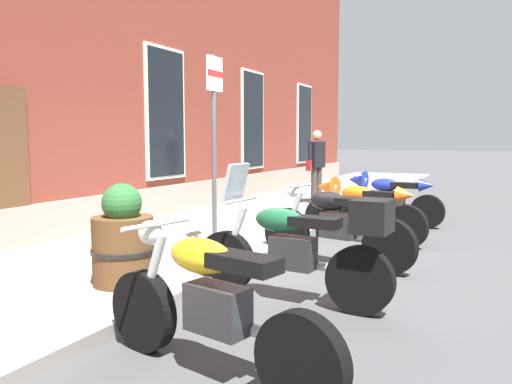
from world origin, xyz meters
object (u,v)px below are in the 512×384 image
(motorcycle_orange_sport, at_px, (358,207))
(motorcycle_blue_sport, at_px, (385,195))
(pedestrian_dark_jacket, at_px, (316,162))
(parking_sign, at_px, (214,126))
(motorcycle_yellow_naked, at_px, (210,306))
(motorcycle_black_naked, at_px, (333,227))
(motorcycle_green_touring, at_px, (299,247))
(barrel_planter, at_px, (123,241))

(motorcycle_orange_sport, height_order, motorcycle_blue_sport, motorcycle_orange_sport)
(pedestrian_dark_jacket, distance_m, parking_sign, 5.38)
(motorcycle_yellow_naked, height_order, motorcycle_blue_sport, motorcycle_yellow_naked)
(motorcycle_yellow_naked, bearing_deg, motorcycle_black_naked, 3.26)
(motorcycle_green_touring, relative_size, motorcycle_black_naked, 0.99)
(motorcycle_yellow_naked, relative_size, motorcycle_blue_sport, 1.00)
(pedestrian_dark_jacket, relative_size, barrel_planter, 1.62)
(motorcycle_green_touring, distance_m, motorcycle_black_naked, 1.66)
(motorcycle_green_touring, relative_size, motorcycle_orange_sport, 1.03)
(motorcycle_orange_sport, xyz_separation_m, pedestrian_dark_jacket, (3.27, 1.84, 0.52))
(motorcycle_yellow_naked, height_order, motorcycle_black_naked, motorcycle_yellow_naked)
(pedestrian_dark_jacket, bearing_deg, motorcycle_blue_sport, -127.05)
(motorcycle_yellow_naked, bearing_deg, motorcycle_orange_sport, 3.33)
(pedestrian_dark_jacket, bearing_deg, motorcycle_yellow_naked, -165.46)
(motorcycle_yellow_naked, distance_m, parking_sign, 3.58)
(motorcycle_blue_sport, distance_m, barrel_planter, 5.86)
(motorcycle_black_naked, bearing_deg, motorcycle_orange_sport, 3.47)
(motorcycle_green_touring, bearing_deg, motorcycle_yellow_naked, -179.23)
(motorcycle_green_touring, bearing_deg, motorcycle_blue_sport, 2.59)
(motorcycle_green_touring, distance_m, parking_sign, 2.37)
(motorcycle_yellow_naked, bearing_deg, parking_sign, 30.09)
(motorcycle_blue_sport, height_order, pedestrian_dark_jacket, pedestrian_dark_jacket)
(motorcycle_black_naked, height_order, barrel_planter, barrel_planter)
(motorcycle_yellow_naked, relative_size, pedestrian_dark_jacket, 1.22)
(motorcycle_orange_sport, xyz_separation_m, parking_sign, (-2.05, 1.39, 1.23))
(motorcycle_green_touring, height_order, motorcycle_blue_sport, motorcycle_green_touring)
(motorcycle_black_naked, bearing_deg, barrel_planter, 145.97)
(parking_sign, distance_m, barrel_planter, 2.15)
(motorcycle_orange_sport, xyz_separation_m, motorcycle_blue_sport, (1.85, -0.03, -0.00))
(motorcycle_blue_sport, relative_size, barrel_planter, 1.96)
(motorcycle_black_naked, relative_size, barrel_planter, 2.07)
(motorcycle_orange_sport, bearing_deg, motorcycle_yellow_naked, -176.67)
(motorcycle_yellow_naked, distance_m, motorcycle_orange_sport, 4.95)
(motorcycle_blue_sport, bearing_deg, motorcycle_yellow_naked, -177.86)
(motorcycle_green_touring, bearing_deg, parking_sign, 54.27)
(motorcycle_blue_sport, bearing_deg, barrel_planter, 165.69)
(motorcycle_yellow_naked, height_order, motorcycle_green_touring, motorcycle_green_touring)
(motorcycle_green_touring, height_order, parking_sign, parking_sign)
(motorcycle_yellow_naked, relative_size, barrel_planter, 1.97)
(motorcycle_green_touring, relative_size, motorcycle_blue_sport, 1.04)
(motorcycle_orange_sport, relative_size, barrel_planter, 1.98)
(motorcycle_green_touring, bearing_deg, pedestrian_dark_jacket, 17.94)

